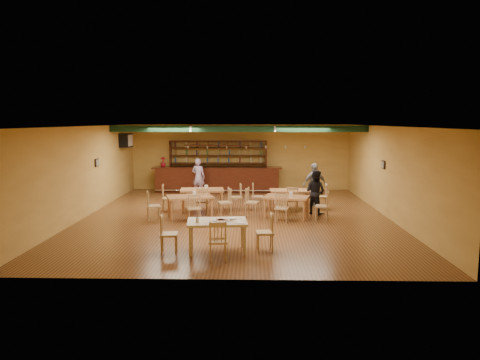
{
  "coord_description": "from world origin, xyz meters",
  "views": [
    {
      "loc": [
        0.49,
        -14.67,
        3.18
      ],
      "look_at": [
        0.12,
        0.6,
        1.15
      ],
      "focal_mm": 33.52,
      "sensor_mm": 36.0,
      "label": 1
    }
  ],
  "objects_px": {
    "dining_table_b": "(290,200)",
    "dining_table_d": "(286,207)",
    "patron_right_a": "(315,192)",
    "dining_table_a": "(202,200)",
    "near_table": "(217,236)",
    "dining_table_c": "(190,207)",
    "bar_counter": "(217,180)",
    "patron_bar": "(198,177)"
  },
  "relations": [
    {
      "from": "dining_table_c",
      "to": "patron_bar",
      "type": "distance_m",
      "value": 4.59
    },
    {
      "from": "dining_table_c",
      "to": "near_table",
      "type": "distance_m",
      "value": 3.99
    },
    {
      "from": "patron_bar",
      "to": "patron_right_a",
      "type": "relative_size",
      "value": 1.04
    },
    {
      "from": "bar_counter",
      "to": "dining_table_b",
      "type": "xyz_separation_m",
      "value": [
        2.9,
        -3.86,
        -0.21
      ]
    },
    {
      "from": "dining_table_b",
      "to": "patron_right_a",
      "type": "xyz_separation_m",
      "value": [
        0.8,
        -0.8,
        0.4
      ]
    },
    {
      "from": "dining_table_d",
      "to": "patron_right_a",
      "type": "bearing_deg",
      "value": 47.38
    },
    {
      "from": "near_table",
      "to": "dining_table_b",
      "type": "bearing_deg",
      "value": 62.01
    },
    {
      "from": "bar_counter",
      "to": "patron_bar",
      "type": "xyz_separation_m",
      "value": [
        -0.75,
        -0.83,
        0.23
      ]
    },
    {
      "from": "dining_table_b",
      "to": "patron_bar",
      "type": "relative_size",
      "value": 0.89
    },
    {
      "from": "dining_table_c",
      "to": "near_table",
      "type": "bearing_deg",
      "value": -89.96
    },
    {
      "from": "bar_counter",
      "to": "dining_table_b",
      "type": "height_order",
      "value": "bar_counter"
    },
    {
      "from": "dining_table_d",
      "to": "dining_table_a",
      "type": "bearing_deg",
      "value": 173.41
    },
    {
      "from": "dining_table_a",
      "to": "dining_table_d",
      "type": "height_order",
      "value": "dining_table_a"
    },
    {
      "from": "dining_table_c",
      "to": "patron_bar",
      "type": "relative_size",
      "value": 0.93
    },
    {
      "from": "dining_table_d",
      "to": "near_table",
      "type": "height_order",
      "value": "near_table"
    },
    {
      "from": "dining_table_b",
      "to": "dining_table_d",
      "type": "distance_m",
      "value": 1.47
    },
    {
      "from": "dining_table_a",
      "to": "patron_right_a",
      "type": "relative_size",
      "value": 1.01
    },
    {
      "from": "dining_table_c",
      "to": "patron_right_a",
      "type": "bearing_deg",
      "value": -7.39
    },
    {
      "from": "dining_table_a",
      "to": "bar_counter",
      "type": "bearing_deg",
      "value": 80.22
    },
    {
      "from": "dining_table_b",
      "to": "dining_table_c",
      "type": "height_order",
      "value": "dining_table_c"
    },
    {
      "from": "dining_table_a",
      "to": "patron_right_a",
      "type": "height_order",
      "value": "patron_right_a"
    },
    {
      "from": "patron_bar",
      "to": "dining_table_c",
      "type": "bearing_deg",
      "value": 110.57
    },
    {
      "from": "bar_counter",
      "to": "dining_table_b",
      "type": "distance_m",
      "value": 4.84
    },
    {
      "from": "bar_counter",
      "to": "dining_table_a",
      "type": "height_order",
      "value": "bar_counter"
    },
    {
      "from": "bar_counter",
      "to": "patron_right_a",
      "type": "height_order",
      "value": "patron_right_a"
    },
    {
      "from": "bar_counter",
      "to": "dining_table_d",
      "type": "bearing_deg",
      "value": -63.35
    },
    {
      "from": "dining_table_c",
      "to": "dining_table_b",
      "type": "bearing_deg",
      "value": 6.95
    },
    {
      "from": "dining_table_d",
      "to": "patron_bar",
      "type": "bearing_deg",
      "value": 142.68
    },
    {
      "from": "dining_table_c",
      "to": "dining_table_d",
      "type": "bearing_deg",
      "value": -15.75
    },
    {
      "from": "near_table",
      "to": "dining_table_c",
      "type": "bearing_deg",
      "value": 101.86
    },
    {
      "from": "dining_table_a",
      "to": "dining_table_b",
      "type": "height_order",
      "value": "dining_table_a"
    },
    {
      "from": "dining_table_a",
      "to": "dining_table_c",
      "type": "bearing_deg",
      "value": -108.75
    },
    {
      "from": "dining_table_d",
      "to": "patron_right_a",
      "type": "relative_size",
      "value": 0.95
    },
    {
      "from": "dining_table_d",
      "to": "patron_right_a",
      "type": "distance_m",
      "value": 1.28
    },
    {
      "from": "dining_table_d",
      "to": "near_table",
      "type": "distance_m",
      "value": 4.37
    },
    {
      "from": "dining_table_c",
      "to": "patron_bar",
      "type": "bearing_deg",
      "value": 75.89
    },
    {
      "from": "dining_table_b",
      "to": "patron_bar",
      "type": "xyz_separation_m",
      "value": [
        -3.66,
        3.04,
        0.44
      ]
    },
    {
      "from": "bar_counter",
      "to": "dining_table_a",
      "type": "relative_size",
      "value": 3.78
    },
    {
      "from": "near_table",
      "to": "patron_right_a",
      "type": "relative_size",
      "value": 0.95
    },
    {
      "from": "near_table",
      "to": "dining_table_a",
      "type": "bearing_deg",
      "value": 94.83
    },
    {
      "from": "dining_table_a",
      "to": "dining_table_c",
      "type": "height_order",
      "value": "dining_table_a"
    },
    {
      "from": "dining_table_b",
      "to": "patron_right_a",
      "type": "distance_m",
      "value": 1.2
    }
  ]
}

